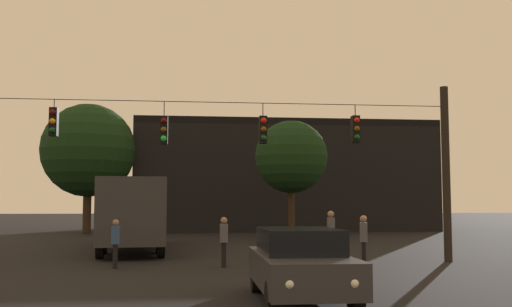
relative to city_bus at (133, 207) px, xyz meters
name	(u,v)px	position (x,y,z in m)	size (l,w,h in m)	color
ground_plane	(210,245)	(3.51, 2.43, -1.87)	(168.00, 168.00, 0.00)	black
overhead_signal_span	(217,158)	(3.43, -6.63, 1.71)	(16.38, 0.44, 6.22)	black
city_bus	(133,207)	(0.00, 0.00, 0.00)	(3.40, 11.17, 3.00)	#2D2D33
car_near_right	(300,263)	(4.87, -14.24, -1.07)	(1.83, 4.35, 1.52)	#2D2D33
pedestrian_crossing_left	(224,239)	(3.63, -7.48, -0.96)	(0.25, 0.37, 1.60)	black
pedestrian_crossing_center	(115,241)	(0.19, -7.43, -1.01)	(0.25, 0.37, 1.54)	black
pedestrian_crossing_right	(364,238)	(8.04, -8.24, -0.93)	(0.33, 0.41, 1.66)	black
pedestrian_near_bus	(331,232)	(7.52, -5.99, -0.85)	(0.27, 0.38, 1.78)	black
corner_building	(278,178)	(9.52, 20.43, 2.16)	(21.94, 12.84, 8.06)	black
tree_left_silhouette	(88,150)	(-4.42, 14.09, 3.73)	(6.32, 6.32, 8.77)	#2D2116
tree_behind_building	(291,157)	(8.20, 6.34, 2.79)	(4.14, 4.14, 6.75)	#2D2116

